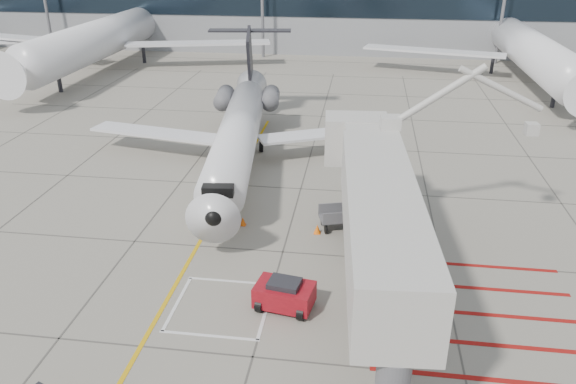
# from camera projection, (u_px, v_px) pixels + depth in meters

# --- Properties ---
(ground_plane) EXTENTS (260.00, 260.00, 0.00)m
(ground_plane) POSITION_uv_depth(u_px,v_px,m) (270.00, 297.00, 25.32)
(ground_plane) COLOR gray
(ground_plane) RESTS_ON ground
(regional_jet) EXTENTS (26.74, 32.02, 7.70)m
(regional_jet) POSITION_uv_depth(u_px,v_px,m) (234.00, 123.00, 36.19)
(regional_jet) COLOR silver
(regional_jet) RESTS_ON ground_plane
(jet_bridge) EXTENTS (10.48, 19.93, 7.73)m
(jet_bridge) POSITION_uv_depth(u_px,v_px,m) (380.00, 231.00, 22.96)
(jet_bridge) COLOR beige
(jet_bridge) RESTS_ON ground_plane
(pushback_tug) EXTENTS (2.72, 1.96, 1.45)m
(pushback_tug) POSITION_uv_depth(u_px,v_px,m) (284.00, 294.00, 24.32)
(pushback_tug) COLOR maroon
(pushback_tug) RESTS_ON ground_plane
(baggage_cart) EXTENTS (2.38, 1.85, 1.32)m
(baggage_cart) POSITION_uv_depth(u_px,v_px,m) (339.00, 217.00, 31.03)
(baggage_cart) COLOR #55555A
(baggage_cart) RESTS_ON ground_plane
(ground_power_unit) EXTENTS (2.40, 1.74, 1.72)m
(ground_power_unit) POSITION_uv_depth(u_px,v_px,m) (389.00, 257.00, 26.85)
(ground_power_unit) COLOR beige
(ground_power_unit) RESTS_ON ground_plane
(cone_nose) EXTENTS (0.35, 0.35, 0.49)m
(cone_nose) POSITION_uv_depth(u_px,v_px,m) (243.00, 221.00, 31.51)
(cone_nose) COLOR #DA540B
(cone_nose) RESTS_ON ground_plane
(cone_side) EXTENTS (0.38, 0.38, 0.53)m
(cone_side) POSITION_uv_depth(u_px,v_px,m) (317.00, 229.00, 30.65)
(cone_side) COLOR orange
(cone_side) RESTS_ON ground_plane
(bg_aircraft_b) EXTENTS (39.15, 43.50, 13.05)m
(bg_aircraft_b) POSITION_uv_depth(u_px,v_px,m) (106.00, 11.00, 67.46)
(bg_aircraft_b) COLOR silver
(bg_aircraft_b) RESTS_ON ground_plane
(bg_aircraft_c) EXTENTS (36.20, 40.23, 12.07)m
(bg_aircraft_c) POSITION_uv_depth(u_px,v_px,m) (531.00, 24.00, 61.55)
(bg_aircraft_c) COLOR silver
(bg_aircraft_c) RESTS_ON ground_plane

